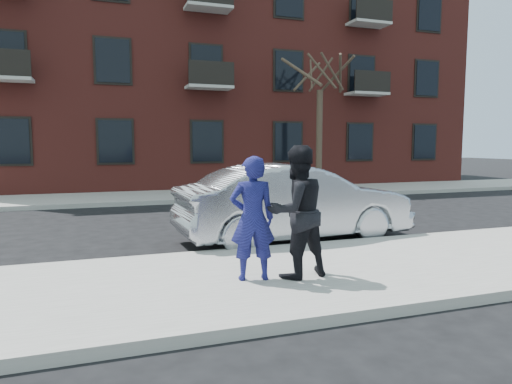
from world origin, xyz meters
name	(u,v)px	position (x,y,z in m)	size (l,w,h in m)	color
ground	(374,268)	(0.00, 0.00, 0.00)	(100.00, 100.00, 0.00)	black
near_sidewalk	(383,268)	(0.00, -0.25, 0.07)	(50.00, 3.50, 0.15)	gray
near_curb	(330,245)	(0.00, 1.55, 0.07)	(50.00, 0.10, 0.15)	#999691
far_sidewalk	(215,195)	(0.00, 11.25, 0.07)	(50.00, 3.50, 0.15)	gray
far_curb	(227,200)	(0.00, 9.45, 0.07)	(50.00, 0.10, 0.15)	#999691
apartment_building	(220,69)	(2.00, 18.00, 6.16)	(24.30, 10.30, 12.30)	maroon
street_tree	(320,61)	(4.50, 11.00, 5.52)	(3.60, 3.60, 6.80)	#382821
silver_sedan	(294,203)	(-0.39, 2.47, 0.84)	(1.77, 5.07, 1.67)	#999BA3
man_hoodie	(252,218)	(-2.31, -0.39, 1.04)	(0.71, 0.56, 1.78)	navy
man_peacoat	(297,212)	(-1.65, -0.47, 1.12)	(1.05, 0.88, 1.93)	black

